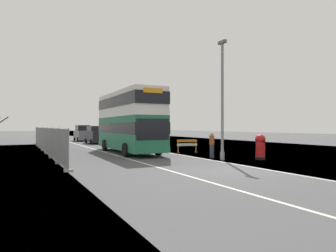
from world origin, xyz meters
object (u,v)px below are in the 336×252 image
Objects in this scene: lamppost_foreground at (222,104)px; pedestrian_at_kerb at (212,145)px; red_pillar_postbox at (260,146)px; car_oncoming_near at (95,135)px; double_decker_bus at (129,121)px; car_receding_mid at (83,134)px; roadworks_barrier at (187,145)px.

lamppost_foreground is 4.36× the size of pedestrian_at_kerb.
car_oncoming_near is at bearing 102.60° from red_pillar_postbox.
lamppost_foreground reaches higher than double_decker_bus.
double_decker_bus is 5.83× the size of pedestrian_at_kerb.
lamppost_foreground is at bearing -84.23° from car_receding_mid.
roadworks_barrier is 0.97× the size of pedestrian_at_kerb.
red_pillar_postbox is 6.62m from roadworks_barrier.
roadworks_barrier is (4.19, -2.39, -1.95)m from double_decker_bus.
double_decker_bus is 2.44× the size of car_receding_mid.
red_pillar_postbox is 0.36× the size of car_oncoming_near.
red_pillar_postbox is at bearing -44.71° from pedestrian_at_kerb.
car_oncoming_near is 2.59× the size of pedestrian_at_kerb.
lamppost_foreground reaches higher than car_oncoming_near.
lamppost_foreground is 1.83× the size of car_receding_mid.
pedestrian_at_kerb is (-2.26, 2.24, -0.02)m from red_pillar_postbox.
car_receding_mid is 2.39× the size of pedestrian_at_kerb.
lamppost_foreground is 6.22m from roadworks_barrier.
double_decker_bus is 2.25× the size of car_oncoming_near.
red_pillar_postbox is 30.70m from car_receding_mid.
car_receding_mid is 28.17m from pedestrian_at_kerb.
red_pillar_postbox reaches higher than roadworks_barrier.
roadworks_barrier is at bearing 83.37° from lamppost_foreground.
double_decker_bus is 7.69m from pedestrian_at_kerb.
car_receding_mid reaches higher than red_pillar_postbox.
roadworks_barrier is at bearing -81.44° from car_receding_mid.
double_decker_bus is 14.40m from car_oncoming_near.
red_pillar_postbox is at bearing -56.06° from double_decker_bus.
roadworks_barrier is 17.04m from car_oncoming_near.
pedestrian_at_kerb is at bearing -97.33° from roadworks_barrier.
double_decker_bus reaches higher than roadworks_barrier.
pedestrian_at_kerb is at bearing 85.66° from lamppost_foreground.
lamppost_foreground is at bearing -94.34° from pedestrian_at_kerb.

